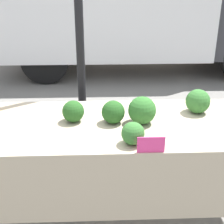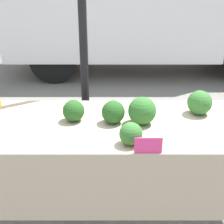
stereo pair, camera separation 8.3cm
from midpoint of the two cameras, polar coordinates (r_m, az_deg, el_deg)
name	(u,v)px [view 2 (the right image)]	position (r m, az deg, el deg)	size (l,w,h in m)	color
ground_plane	(112,216)	(2.60, 0.97, -18.49)	(40.00, 40.00, 0.00)	gray
tent_pole	(83,39)	(2.66, -4.34, 13.24)	(0.07, 0.07, 2.54)	black
parked_truck	(143,5)	(6.17, 6.04, 18.88)	(5.28, 1.82, 2.34)	white
market_table	(112,139)	(2.13, 1.12, -5.02)	(2.33, 0.84, 0.82)	tan
broccoli_head_0	(113,112)	(2.11, 1.35, 0.01)	(0.16, 0.16, 0.16)	#23511E
broccoli_head_1	(142,111)	(2.10, 6.66, 0.21)	(0.19, 0.19, 0.19)	#2D6628
broccoli_head_3	(131,134)	(1.85, 4.75, -4.01)	(0.14, 0.14, 0.14)	#336B2D
broccoli_head_4	(200,103)	(2.34, 16.73, 1.64)	(0.18, 0.18, 0.18)	#336B2D
broccoli_head_5	(74,111)	(2.15, -5.95, 0.23)	(0.15, 0.15, 0.15)	#23511E
price_sign	(148,146)	(1.78, 7.97, -6.12)	(0.16, 0.01, 0.10)	#E53D84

